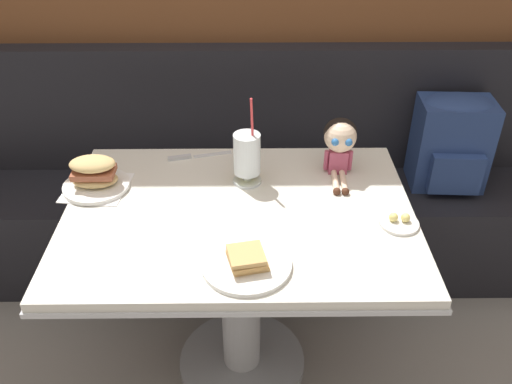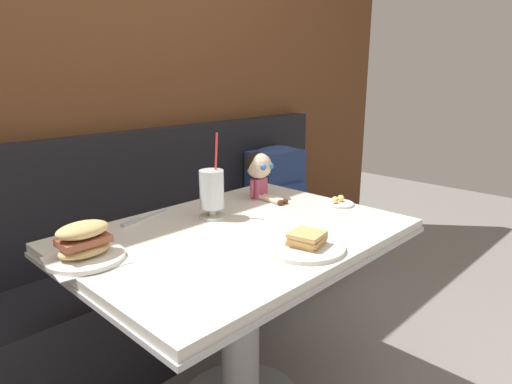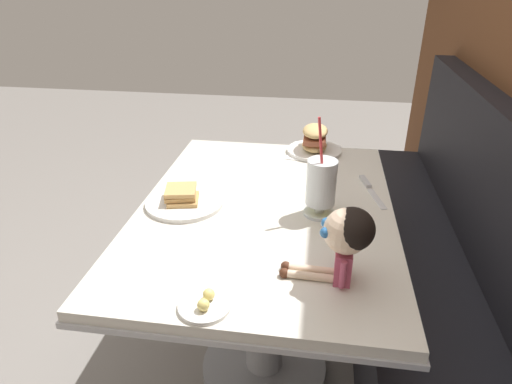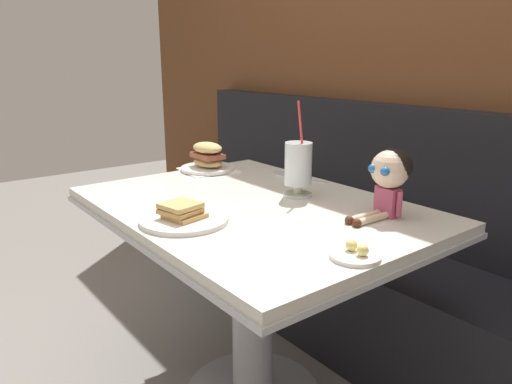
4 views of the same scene
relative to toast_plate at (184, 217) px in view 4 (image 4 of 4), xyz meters
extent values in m
cube|color=brown|center=(-0.03, 1.13, 0.44)|extent=(4.40, 0.08, 2.40)
cube|color=black|center=(-0.03, 0.85, -0.53)|extent=(2.60, 0.48, 0.45)
cube|color=black|center=(-0.03, 1.04, -0.03)|extent=(2.60, 0.10, 0.55)
cube|color=silver|center=(-0.03, 0.26, -0.03)|extent=(1.10, 0.80, 0.03)
cube|color=#B7BABF|center=(-0.03, 0.26, -0.05)|extent=(1.11, 0.81, 0.02)
cylinder|color=#A5A8AD|center=(-0.03, 0.26, -0.39)|extent=(0.14, 0.14, 0.65)
cylinder|color=white|center=(0.00, 0.00, -0.01)|extent=(0.25, 0.25, 0.01)
cube|color=tan|center=(0.01, 0.00, 0.01)|extent=(0.11, 0.11, 0.01)
cube|color=tan|center=(0.00, -0.01, 0.02)|extent=(0.12, 0.12, 0.01)
cube|color=tan|center=(0.00, -0.01, 0.04)|extent=(0.11, 0.11, 0.01)
cylinder|color=silver|center=(0.00, 0.43, -0.01)|extent=(0.10, 0.10, 0.01)
cylinder|color=silver|center=(0.00, 0.43, 0.01)|extent=(0.03, 0.03, 0.03)
cylinder|color=silver|center=(0.00, 0.43, 0.09)|extent=(0.09, 0.09, 0.14)
cylinder|color=#E0DB6B|center=(0.00, 0.43, 0.08)|extent=(0.08, 0.08, 0.11)
cylinder|color=#DB383D|center=(0.02, 0.43, 0.19)|extent=(0.02, 0.04, 0.22)
cube|color=white|center=(-0.50, 0.40, -0.01)|extent=(0.22, 0.22, 0.00)
cylinder|color=white|center=(-0.50, 0.40, -0.01)|extent=(0.22, 0.22, 0.01)
ellipsoid|color=tan|center=(-0.50, 0.40, 0.02)|extent=(0.15, 0.10, 0.04)
cube|color=#995138|center=(-0.50, 0.40, 0.05)|extent=(0.14, 0.09, 0.02)
ellipsoid|color=tan|center=(-0.50, 0.40, 0.08)|extent=(0.15, 0.10, 0.04)
cylinder|color=white|center=(0.46, 0.19, -0.01)|extent=(0.12, 0.12, 0.01)
sphere|color=#F4E07A|center=(0.44, 0.19, 0.01)|extent=(0.03, 0.03, 0.03)
sphere|color=#F4E07A|center=(0.48, 0.19, 0.01)|extent=(0.03, 0.03, 0.03)
cube|color=silver|center=(-0.13, 0.62, -0.01)|extent=(0.14, 0.05, 0.00)
cube|color=#B2B5BA|center=(-0.25, 0.59, -0.01)|extent=(0.09, 0.04, 0.01)
cube|color=#B74C6B|center=(0.31, 0.49, 0.03)|extent=(0.07, 0.04, 0.08)
sphere|color=beige|center=(0.31, 0.49, 0.12)|extent=(0.11, 0.11, 0.11)
ellipsoid|color=black|center=(0.32, 0.51, 0.13)|extent=(0.12, 0.11, 0.10)
sphere|color=#2D6BB2|center=(0.29, 0.45, 0.13)|extent=(0.03, 0.03, 0.03)
sphere|color=#2D6BB2|center=(0.33, 0.44, 0.13)|extent=(0.03, 0.03, 0.03)
cylinder|color=beige|center=(0.30, 0.41, -0.01)|extent=(0.03, 0.12, 0.02)
cylinder|color=beige|center=(0.33, 0.41, -0.01)|extent=(0.03, 0.12, 0.02)
sphere|color=#4C2819|center=(0.29, 0.35, -0.01)|extent=(0.03, 0.03, 0.03)
sphere|color=#4C2819|center=(0.32, 0.35, -0.01)|extent=(0.03, 0.03, 0.03)
cylinder|color=#B74C6B|center=(0.27, 0.50, 0.03)|extent=(0.02, 0.02, 0.07)
cylinder|color=#B74C6B|center=(0.36, 0.49, 0.03)|extent=(0.02, 0.02, 0.07)
camera|label=1|loc=(0.01, -1.14, 1.00)|focal=38.56mm
camera|label=2|loc=(-1.01, -0.77, 0.51)|focal=31.03mm
camera|label=3|loc=(1.21, 0.42, 0.68)|focal=31.26mm
camera|label=4|loc=(1.13, -0.62, 0.43)|focal=33.77mm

